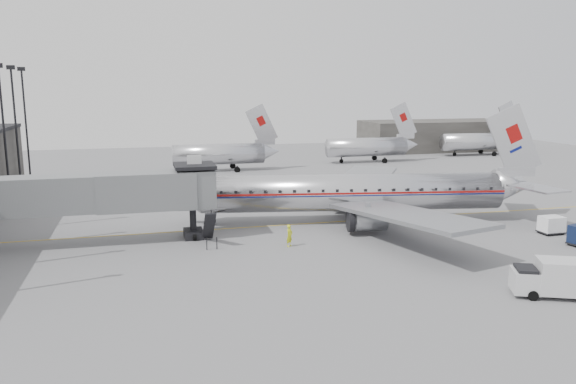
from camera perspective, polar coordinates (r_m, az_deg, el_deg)
name	(u,v)px	position (r m, az deg, el deg)	size (l,w,h in m)	color
ground	(309,241)	(47.45, 2.12, -5.02)	(160.00, 160.00, 0.00)	slate
hangar	(436,135)	(119.33, 14.79, 5.58)	(30.00, 12.00, 6.00)	#353330
apron_line	(321,223)	(53.85, 3.36, -3.13)	(0.15, 60.00, 0.01)	gold
jet_bridge	(101,194)	(48.34, -18.45, -0.19)	(21.00, 6.20, 7.10)	slate
distant_aircraft_near	(220,153)	(87.09, -6.93, 3.93)	(16.39, 3.20, 10.26)	silver
distant_aircraft_mid	(367,146)	(97.73, 8.07, 4.63)	(16.39, 3.20, 10.26)	silver
distant_aircraft_far	(477,141)	(112.49, 18.69, 4.95)	(16.39, 3.20, 10.26)	silver
airliner	(359,192)	(54.14, 7.25, -0.04)	(35.55, 32.68, 11.32)	silver
service_van	(556,278)	(38.67, 25.60, -7.85)	(5.37, 3.77, 2.36)	#BBBCBE
baggage_cart_white	(551,225)	(54.75, 25.19, -3.02)	(2.03, 1.57, 1.57)	white
ramp_worker	(289,236)	(45.71, 0.15, -4.45)	(0.66, 0.43, 1.81)	#CFDB19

